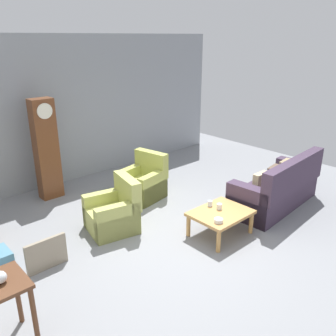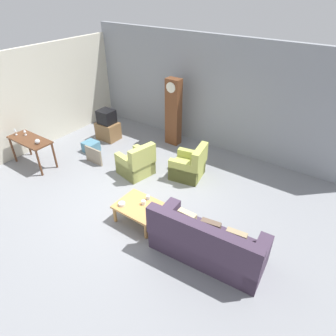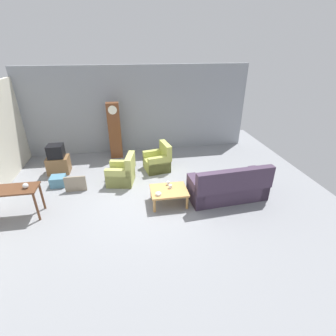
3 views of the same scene
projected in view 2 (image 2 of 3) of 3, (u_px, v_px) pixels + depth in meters
The scene contains 19 objects.
ground_plane at pixel (134, 203), 6.89m from camera, with size 10.40×10.40×0.00m, color gray.
garage_door_wall at pixel (213, 94), 8.48m from camera, with size 8.40×0.16×3.20m, color gray.
pegboard_wall_left at pixel (28, 102), 8.39m from camera, with size 0.12×6.40×2.88m, color beige.
couch_floral at pixel (207, 243), 5.38m from camera, with size 2.16×1.03×1.04m.
armchair_olive_near at pixel (137, 164), 7.73m from camera, with size 0.93×0.91×0.92m.
armchair_olive_far at pixel (189, 167), 7.63m from camera, with size 0.92×0.89×0.92m.
coffee_table_wood at pixel (139, 207), 6.21m from camera, with size 0.96×0.76×0.42m.
console_table_dark at pixel (31, 143), 7.92m from camera, with size 1.30×0.56×0.80m.
grandfather_clock at pixel (173, 112), 8.80m from camera, with size 0.44×0.30×2.04m.
tv_stand_cabinet at pixel (108, 131), 9.45m from camera, with size 0.68×0.52×0.55m, color brown.
tv_crt at pixel (106, 117), 9.18m from camera, with size 0.48×0.44×0.42m, color black.
framed_picture_leaning at pixel (94, 156), 8.22m from camera, with size 0.60×0.05×0.47m, color gray.
storage_box_blue at pixel (91, 147), 8.83m from camera, with size 0.42×0.39×0.31m, color teal.
glass_dome_cloche at pixel (37, 141), 7.61m from camera, with size 0.13×0.13×0.13m, color silver.
cup_white_porcelain at pixel (144, 202), 6.17m from camera, with size 0.09×0.09×0.10m, color white.
cup_blue_rimmed at pixel (148, 198), 6.31m from camera, with size 0.08×0.08×0.10m, color silver.
bowl_white_stacked at pixel (122, 204), 6.16m from camera, with size 0.14×0.14×0.06m, color white.
wine_glass_tall at pixel (15, 130), 7.98m from camera, with size 0.07×0.07×0.21m.
wine_glass_mid at pixel (25, 131), 7.98m from camera, with size 0.08×0.08×0.18m.
Camera 2 is at (3.70, -3.89, 4.47)m, focal length 31.47 mm.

